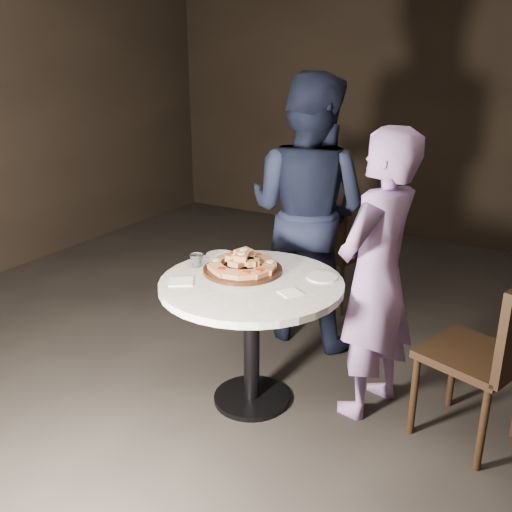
# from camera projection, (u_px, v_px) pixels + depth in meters

# --- Properties ---
(floor) EXTENTS (7.00, 7.00, 0.00)m
(floor) POSITION_uv_depth(u_px,v_px,m) (249.00, 385.00, 3.54)
(floor) COLOR black
(floor) RESTS_ON ground
(table) EXTENTS (1.21, 1.21, 0.77)m
(table) POSITION_uv_depth(u_px,v_px,m) (251.00, 304.00, 3.18)
(table) COLOR black
(table) RESTS_ON ground
(serving_board) EXTENTS (0.58, 0.58, 0.02)m
(serving_board) POSITION_uv_depth(u_px,v_px,m) (243.00, 270.00, 3.27)
(serving_board) COLOR black
(serving_board) RESTS_ON table
(focaccia_pile) EXTENTS (0.41, 0.40, 0.11)m
(focaccia_pile) POSITION_uv_depth(u_px,v_px,m) (243.00, 263.00, 3.25)
(focaccia_pile) COLOR #A36C3F
(focaccia_pile) RESTS_ON serving_board
(plate_left) EXTENTS (0.22, 0.22, 0.01)m
(plate_left) POSITION_uv_depth(u_px,v_px,m) (220.00, 255.00, 3.51)
(plate_left) COLOR white
(plate_left) RESTS_ON table
(plate_right) EXTENTS (0.22, 0.22, 0.01)m
(plate_right) POSITION_uv_depth(u_px,v_px,m) (322.00, 277.00, 3.17)
(plate_right) COLOR white
(plate_right) RESTS_ON table
(water_glass) EXTENTS (0.09, 0.09, 0.08)m
(water_glass) POSITION_uv_depth(u_px,v_px,m) (197.00, 260.00, 3.33)
(water_glass) COLOR silver
(water_glass) RESTS_ON table
(napkin_near) EXTENTS (0.18, 0.18, 0.01)m
(napkin_near) POSITION_uv_depth(u_px,v_px,m) (181.00, 281.00, 3.12)
(napkin_near) COLOR white
(napkin_near) RESTS_ON table
(napkin_far) EXTENTS (0.14, 0.14, 0.01)m
(napkin_far) POSITION_uv_depth(u_px,v_px,m) (290.00, 293.00, 2.97)
(napkin_far) COLOR white
(napkin_far) RESTS_ON table
(chair_far) EXTENTS (0.50, 0.51, 0.87)m
(chair_far) POSITION_uv_depth(u_px,v_px,m) (332.00, 247.00, 4.48)
(chair_far) COLOR black
(chair_far) RESTS_ON ground
(chair_right) EXTENTS (0.59, 0.58, 0.97)m
(chair_right) POSITION_uv_depth(u_px,v_px,m) (493.00, 350.00, 2.83)
(chair_right) COLOR black
(chair_right) RESTS_ON ground
(diner_navy) EXTENTS (0.92, 0.73, 1.84)m
(diner_navy) POSITION_uv_depth(u_px,v_px,m) (307.00, 211.00, 3.90)
(diner_navy) COLOR black
(diner_navy) RESTS_ON ground
(diner_teal) EXTENTS (0.51, 0.66, 1.61)m
(diner_teal) POSITION_uv_depth(u_px,v_px,m) (376.00, 277.00, 3.07)
(diner_teal) COLOR #866DAA
(diner_teal) RESTS_ON ground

